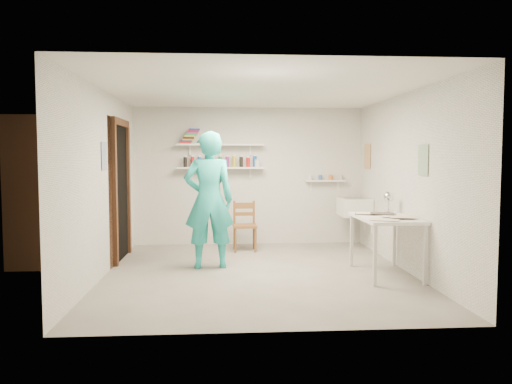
{
  "coord_description": "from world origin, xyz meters",
  "views": [
    {
      "loc": [
        -0.47,
        -6.51,
        1.53
      ],
      "look_at": [
        0.0,
        0.4,
        1.05
      ],
      "focal_mm": 35.0,
      "sensor_mm": 36.0,
      "label": 1
    }
  ],
  "objects": [
    {
      "name": "ceiling",
      "position": [
        0.0,
        0.0,
        2.41
      ],
      "size": [
        4.0,
        4.5,
        0.02
      ],
      "primitive_type": "cube",
      "color": "silver",
      "rests_on": "wall_back"
    },
    {
      "name": "poster_right_b",
      "position": [
        1.99,
        -0.55,
        1.5
      ],
      "size": [
        0.01,
        0.3,
        0.38
      ],
      "primitive_type": "cube",
      "color": "#3F724C",
      "rests_on": "wall_right"
    },
    {
      "name": "door_jamb_near",
      "position": [
        -1.97,
        0.55,
        1.0
      ],
      "size": [
        0.06,
        0.1,
        2.0
      ],
      "primitive_type": "cube",
      "color": "brown",
      "rests_on": "ground"
    },
    {
      "name": "papers",
      "position": [
        1.64,
        -0.25,
        0.78
      ],
      "size": [
        0.3,
        0.22,
        0.03
      ],
      "color": "silver",
      "rests_on": "work_table"
    },
    {
      "name": "poster_right_a",
      "position": [
        1.99,
        1.8,
        1.55
      ],
      "size": [
        0.01,
        0.34,
        0.42
      ],
      "primitive_type": "cube",
      "color": "#995933",
      "rests_on": "wall_right"
    },
    {
      "name": "spray_cans",
      "position": [
        -0.5,
        2.13,
        1.45
      ],
      "size": [
        1.34,
        0.06,
        0.17
      ],
      "color": "black",
      "rests_on": "shelf_lower"
    },
    {
      "name": "shelf_lower",
      "position": [
        -0.5,
        2.13,
        1.35
      ],
      "size": [
        1.5,
        0.22,
        0.03
      ],
      "primitive_type": "cube",
      "color": "white",
      "rests_on": "wall_back"
    },
    {
      "name": "ledge_pots",
      "position": [
        1.35,
        2.17,
        1.18
      ],
      "size": [
        0.48,
        0.07,
        0.09
      ],
      "color": "silver",
      "rests_on": "ledge_shelf"
    },
    {
      "name": "door_jamb_far",
      "position": [
        -1.97,
        1.55,
        1.0
      ],
      "size": [
        0.06,
        0.1,
        2.0
      ],
      "primitive_type": "cube",
      "color": "brown",
      "rests_on": "ground"
    },
    {
      "name": "belfast_sink",
      "position": [
        1.75,
        1.7,
        0.7
      ],
      "size": [
        0.48,
        0.6,
        0.3
      ],
      "primitive_type": "cube",
      "color": "white",
      "rests_on": "wall_right"
    },
    {
      "name": "wooden_chair",
      "position": [
        -0.1,
        1.58,
        0.41
      ],
      "size": [
        0.39,
        0.37,
        0.82
      ],
      "primitive_type": "cube",
      "rotation": [
        0.0,
        0.0,
        0.02
      ],
      "color": "brown",
      "rests_on": "ground"
    },
    {
      "name": "desk_lamp",
      "position": [
        1.83,
        0.21,
        0.99
      ],
      "size": [
        0.14,
        0.14,
        0.14
      ],
      "primitive_type": "sphere",
      "color": "silver",
      "rests_on": "work_table"
    },
    {
      "name": "wall_front",
      "position": [
        0.0,
        -2.26,
        1.2
      ],
      "size": [
        4.0,
        0.02,
        2.4
      ],
      "primitive_type": "cube",
      "color": "silver",
      "rests_on": "ground"
    },
    {
      "name": "wall_back",
      "position": [
        0.0,
        2.26,
        1.2
      ],
      "size": [
        4.0,
        0.02,
        2.4
      ],
      "primitive_type": "cube",
      "color": "silver",
      "rests_on": "ground"
    },
    {
      "name": "doorway_recess",
      "position": [
        -1.99,
        1.05,
        1.0
      ],
      "size": [
        0.02,
        0.9,
        2.0
      ],
      "primitive_type": "cube",
      "color": "black",
      "rests_on": "wall_left"
    },
    {
      "name": "man",
      "position": [
        -0.65,
        0.37,
        0.94
      ],
      "size": [
        0.73,
        0.51,
        1.89
      ],
      "primitive_type": "imported",
      "rotation": [
        0.0,
        0.0,
        3.23
      ],
      "color": "#26C2BB",
      "rests_on": "ground"
    },
    {
      "name": "floor",
      "position": [
        0.0,
        0.0,
        -0.01
      ],
      "size": [
        4.0,
        4.5,
        0.02
      ],
      "primitive_type": "cube",
      "color": "slate",
      "rests_on": "ground"
    },
    {
      "name": "wall_clock",
      "position": [
        -0.63,
        0.59,
        1.26
      ],
      "size": [
        0.34,
        0.07,
        0.34
      ],
      "primitive_type": "cylinder",
      "rotation": [
        1.57,
        0.0,
        0.09
      ],
      "color": "#F5EEA7",
      "rests_on": "man"
    },
    {
      "name": "corridor_box",
      "position": [
        -2.7,
        1.05,
        1.05
      ],
      "size": [
        1.4,
        1.5,
        2.1
      ],
      "primitive_type": "cube",
      "color": "brown",
      "rests_on": "ground"
    },
    {
      "name": "poster_left",
      "position": [
        -1.99,
        0.05,
        1.55
      ],
      "size": [
        0.01,
        0.28,
        0.36
      ],
      "primitive_type": "cube",
      "color": "#334C7F",
      "rests_on": "wall_left"
    },
    {
      "name": "door_lintel",
      "position": [
        -1.97,
        1.05,
        2.05
      ],
      "size": [
        0.06,
        1.05,
        0.1
      ],
      "primitive_type": "cube",
      "color": "brown",
      "rests_on": "wall_left"
    },
    {
      "name": "book_stack",
      "position": [
        -1.02,
        2.13,
        1.89
      ],
      "size": [
        0.34,
        0.14,
        0.25
      ],
      "color": "red",
      "rests_on": "shelf_upper"
    },
    {
      "name": "work_table",
      "position": [
        1.64,
        -0.25,
        0.38
      ],
      "size": [
        0.69,
        1.15,
        0.77
      ],
      "primitive_type": "cube",
      "color": "white",
      "rests_on": "ground"
    },
    {
      "name": "wall_left",
      "position": [
        -2.01,
        0.0,
        1.2
      ],
      "size": [
        0.02,
        4.5,
        2.4
      ],
      "primitive_type": "cube",
      "color": "silver",
      "rests_on": "ground"
    },
    {
      "name": "ledge_shelf",
      "position": [
        1.35,
        2.17,
        1.12
      ],
      "size": [
        0.7,
        0.14,
        0.03
      ],
      "primitive_type": "cube",
      "color": "white",
      "rests_on": "wall_back"
    },
    {
      "name": "wall_right",
      "position": [
        2.01,
        0.0,
        1.2
      ],
      "size": [
        0.02,
        4.5,
        2.4
      ],
      "primitive_type": "cube",
      "color": "silver",
      "rests_on": "ground"
    },
    {
      "name": "shelf_upper",
      "position": [
        -0.5,
        2.13,
        1.75
      ],
      "size": [
        1.5,
        0.22,
        0.03
      ],
      "primitive_type": "cube",
      "color": "white",
      "rests_on": "wall_back"
    }
  ]
}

